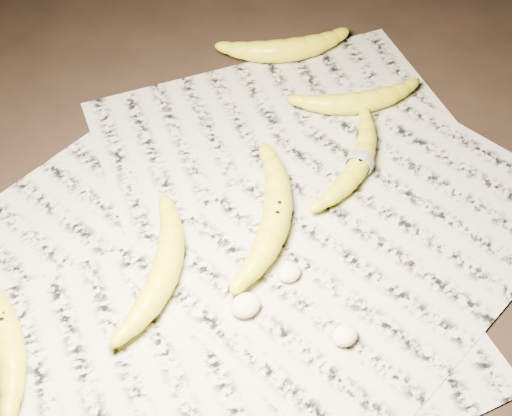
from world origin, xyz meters
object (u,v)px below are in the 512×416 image
banana_left_a (1,321)px  banana_center (277,215)px  banana_upper_b (286,49)px  banana_taped (360,161)px  banana_upper_a (359,101)px  banana_left_b (165,268)px

banana_left_a → banana_center: 0.38m
banana_center → banana_upper_b: (0.22, 0.29, -0.00)m
banana_taped → banana_left_a: bearing=144.5°
banana_upper_b → banana_taped: bearing=-78.7°
banana_center → banana_upper_a: 0.27m
banana_upper_a → banana_upper_b: (-0.02, 0.17, 0.00)m
banana_upper_a → banana_upper_b: bearing=119.7°
banana_center → banana_upper_b: 0.36m
banana_center → banana_upper_a: (0.24, 0.12, -0.00)m
banana_left_b → banana_upper_a: size_ratio=1.10×
banana_upper_a → banana_left_a: bearing=-151.3°
banana_left_a → banana_center: bearing=-95.3°
banana_taped → banana_upper_b: 0.28m
banana_taped → banana_upper_a: (0.08, 0.10, 0.00)m
banana_center → banana_left_b: bearing=130.3°
banana_left_a → banana_center: banana_center is taller
banana_left_a → banana_left_b: (0.21, -0.04, -0.00)m
banana_left_b → banana_taped: banana_left_b is taller
banana_left_b → banana_taped: bearing=-43.9°
banana_left_b → banana_upper_b: bearing=-9.7°
banana_left_b → banana_left_a: bearing=122.7°
banana_taped → banana_upper_b: banana_upper_b is taller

